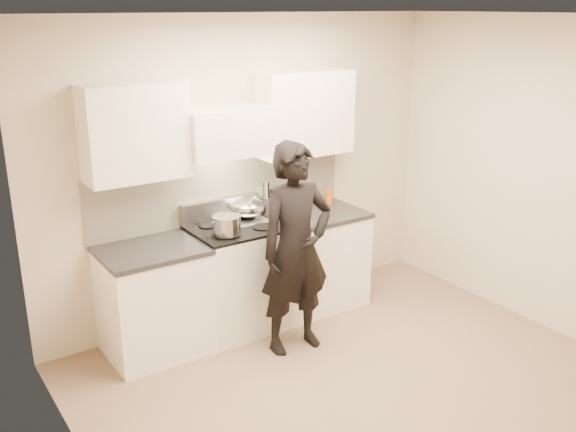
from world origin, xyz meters
The scene contains 11 objects.
ground_plane centered at (0.00, 0.00, 0.00)m, with size 4.00×4.00×0.00m, color #7D654D.
room_shell centered at (-0.06, 0.37, 1.60)m, with size 4.04×3.54×2.70m.
stove centered at (-0.30, 1.42, 0.47)m, with size 0.76×0.65×0.96m.
counter_right centered at (0.53, 1.43, 0.46)m, with size 0.92×0.67×0.92m.
counter_left centered at (-1.08, 1.43, 0.46)m, with size 0.82×0.67×0.92m.
wok centered at (-0.10, 1.57, 1.05)m, with size 0.32×0.40×0.26m.
stock_pot centered at (-0.47, 1.28, 1.04)m, with size 0.32×0.30×0.16m.
utensil_crock centered at (0.17, 1.67, 1.01)m, with size 0.11×0.11×0.29m.
spice_jar centered at (0.46, 1.57, 0.96)m, with size 0.04×0.04×0.08m.
oil_glass centered at (0.83, 1.59, 0.98)m, with size 0.07×0.07×0.13m.
person centered at (-0.07, 0.84, 0.88)m, with size 0.64×0.42×1.76m, color black.
Camera 1 is at (-2.82, -3.14, 2.76)m, focal length 40.00 mm.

